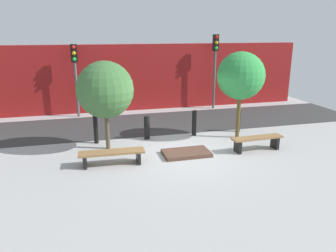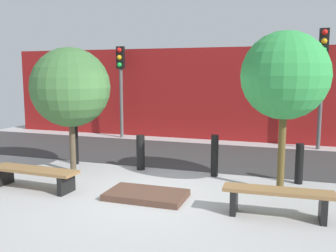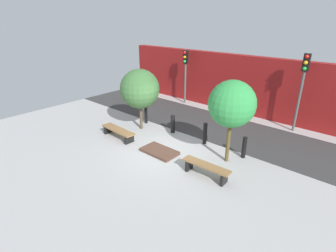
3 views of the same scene
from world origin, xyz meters
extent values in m
plane|color=#AAAAAA|center=(0.00, 0.00, 0.00)|extent=(18.00, 18.00, 0.00)
cube|color=#363636|center=(0.00, 3.69, 0.01)|extent=(18.00, 3.51, 0.01)
cube|color=maroon|center=(0.00, 6.54, 1.61)|extent=(16.20, 0.50, 3.22)
cube|color=black|center=(-3.18, -0.40, 0.18)|extent=(0.12, 0.47, 0.36)
cube|color=black|center=(-1.60, -0.46, 0.18)|extent=(0.12, 0.47, 0.36)
cube|color=olive|center=(-2.39, -0.43, 0.39)|extent=(1.95, 0.54, 0.06)
cube|color=black|center=(1.69, -0.46, 0.21)|extent=(0.12, 0.39, 0.42)
cube|color=black|center=(3.09, -0.40, 0.21)|extent=(0.12, 0.39, 0.42)
cube|color=olive|center=(2.39, -0.43, 0.45)|extent=(1.78, 0.45, 0.06)
cube|color=brown|center=(0.00, -0.23, 0.06)|extent=(1.50, 0.87, 0.12)
cylinder|color=brown|center=(-2.39, 1.01, 0.75)|extent=(0.14, 0.14, 1.51)
sphere|color=#3E6D38|center=(-2.39, 1.01, 2.02)|extent=(1.86, 1.86, 1.86)
cylinder|color=brown|center=(2.39, 1.01, 0.92)|extent=(0.14, 0.14, 1.84)
sphere|color=green|center=(2.39, 1.01, 2.31)|extent=(1.71, 1.71, 1.71)
cylinder|color=black|center=(-2.75, 1.68, 0.51)|extent=(0.15, 0.15, 1.01)
cylinder|color=black|center=(-0.92, 1.68, 0.43)|extent=(0.20, 0.20, 0.86)
cylinder|color=black|center=(0.92, 1.68, 0.48)|extent=(0.17, 0.17, 0.96)
cylinder|color=black|center=(2.75, 1.68, 0.44)|extent=(0.17, 0.17, 0.87)
cylinder|color=#555555|center=(-3.36, 5.74, 1.64)|extent=(0.12, 0.12, 3.28)
cube|color=black|center=(-3.36, 5.74, 2.89)|extent=(0.28, 0.16, 0.78)
sphere|color=red|center=(-3.36, 5.63, 3.15)|extent=(0.17, 0.17, 0.17)
sphere|color=orange|center=(-3.36, 5.63, 2.89)|extent=(0.17, 0.17, 0.17)
sphere|color=green|center=(-3.36, 5.63, 2.63)|extent=(0.17, 0.17, 0.17)
cylinder|color=#515151|center=(3.36, 5.74, 1.84)|extent=(0.12, 0.12, 3.67)
cube|color=black|center=(3.36, 5.74, 3.28)|extent=(0.28, 0.16, 0.78)
sphere|color=red|center=(3.36, 5.63, 3.54)|extent=(0.17, 0.17, 0.17)
sphere|color=orange|center=(3.36, 5.63, 3.28)|extent=(0.17, 0.17, 0.17)
sphere|color=green|center=(3.36, 5.63, 3.02)|extent=(0.17, 0.17, 0.17)
camera|label=1|loc=(-3.07, -9.62, 3.86)|focal=35.00mm
camera|label=2|loc=(2.56, -6.58, 2.36)|focal=40.00mm
camera|label=3|loc=(6.52, -7.11, 5.18)|focal=28.00mm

